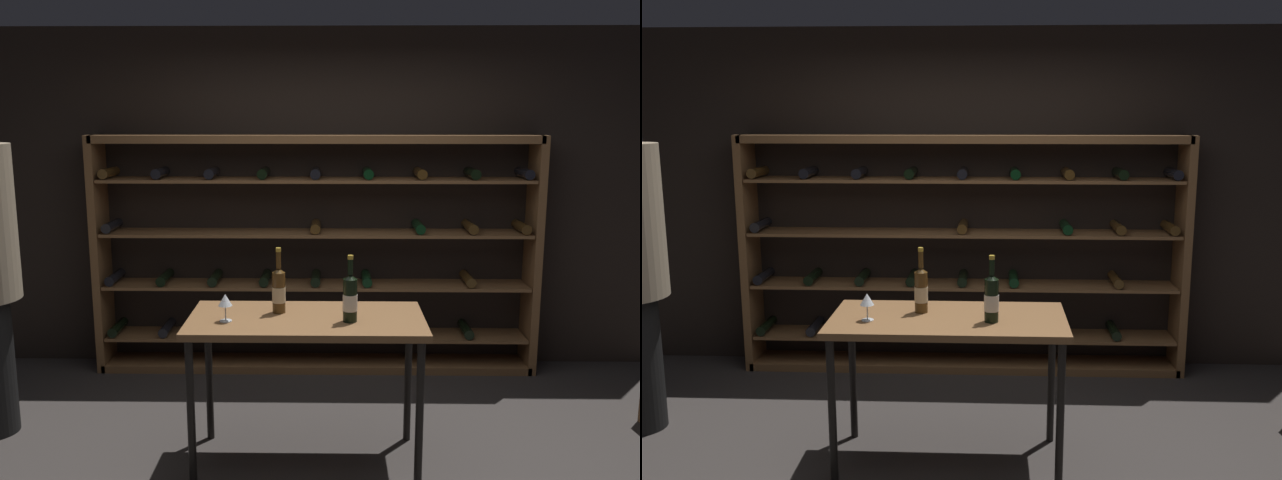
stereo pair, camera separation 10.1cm
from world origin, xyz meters
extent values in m
cube|color=black|center=(0.00, 1.92, 1.32)|extent=(5.36, 0.10, 2.65)
cube|color=brown|center=(-1.81, 1.71, 0.92)|extent=(0.06, 0.32, 1.84)
cube|color=brown|center=(1.55, 1.71, 0.92)|extent=(0.06, 0.32, 1.84)
cube|color=brown|center=(-0.13, 1.71, 1.81)|extent=(3.35, 0.32, 0.06)
cube|color=brown|center=(-0.13, 1.71, 0.03)|extent=(3.35, 0.32, 0.06)
cube|color=brown|center=(-0.13, 1.71, 0.27)|extent=(3.27, 0.32, 0.02)
cylinder|color=black|center=(-1.71, 1.71, 0.33)|extent=(0.08, 0.30, 0.08)
cylinder|color=black|center=(-1.31, 1.71, 0.33)|extent=(0.08, 0.30, 0.08)
cylinder|color=black|center=(-0.92, 1.71, 0.33)|extent=(0.08, 0.30, 0.08)
cylinder|color=black|center=(-0.53, 1.71, 0.33)|extent=(0.08, 0.30, 0.08)
cylinder|color=black|center=(-0.13, 1.71, 0.33)|extent=(0.08, 0.30, 0.08)
cylinder|color=black|center=(0.66, 1.71, 0.33)|extent=(0.08, 0.30, 0.08)
cylinder|color=black|center=(1.05, 1.71, 0.33)|extent=(0.08, 0.30, 0.08)
cube|color=brown|center=(-0.13, 1.71, 0.68)|extent=(3.27, 0.32, 0.02)
cylinder|color=black|center=(-1.71, 1.71, 0.74)|extent=(0.08, 0.30, 0.08)
cylinder|color=black|center=(-1.31, 1.71, 0.74)|extent=(0.08, 0.30, 0.08)
cylinder|color=black|center=(-0.92, 1.71, 0.74)|extent=(0.08, 0.30, 0.08)
cylinder|color=black|center=(-0.53, 1.71, 0.74)|extent=(0.08, 0.30, 0.08)
cylinder|color=black|center=(-0.13, 1.71, 0.74)|extent=(0.08, 0.30, 0.08)
cylinder|color=black|center=(0.26, 1.71, 0.74)|extent=(0.08, 0.30, 0.08)
cylinder|color=#4C3314|center=(1.05, 1.71, 0.74)|extent=(0.08, 0.30, 0.08)
cube|color=brown|center=(-0.13, 1.71, 1.09)|extent=(3.27, 0.32, 0.02)
cylinder|color=black|center=(-1.71, 1.71, 1.15)|extent=(0.08, 0.30, 0.08)
cylinder|color=#4C3314|center=(-0.13, 1.71, 1.15)|extent=(0.08, 0.30, 0.08)
cylinder|color=black|center=(0.66, 1.71, 1.15)|extent=(0.08, 0.30, 0.08)
cylinder|color=#4C3314|center=(1.05, 1.71, 1.15)|extent=(0.08, 0.30, 0.08)
cylinder|color=#4C3314|center=(1.45, 1.71, 1.15)|extent=(0.08, 0.30, 0.08)
cube|color=brown|center=(-0.13, 1.71, 1.50)|extent=(3.27, 0.32, 0.02)
cylinder|color=#4C3314|center=(-1.71, 1.71, 1.56)|extent=(0.08, 0.30, 0.08)
cylinder|color=black|center=(-1.31, 1.71, 1.56)|extent=(0.08, 0.30, 0.08)
cylinder|color=black|center=(-0.92, 1.71, 1.56)|extent=(0.08, 0.30, 0.08)
cylinder|color=black|center=(-0.53, 1.71, 1.56)|extent=(0.08, 0.30, 0.08)
cylinder|color=black|center=(-0.13, 1.71, 1.56)|extent=(0.08, 0.30, 0.08)
cylinder|color=black|center=(0.26, 1.71, 1.56)|extent=(0.08, 0.30, 0.08)
cylinder|color=#4C3314|center=(0.66, 1.71, 1.56)|extent=(0.08, 0.30, 0.08)
cylinder|color=black|center=(1.05, 1.71, 1.56)|extent=(0.08, 0.30, 0.08)
cylinder|color=black|center=(1.45, 1.71, 1.56)|extent=(0.08, 0.30, 0.08)
cube|color=brown|center=(-0.15, 0.24, 0.86)|extent=(1.32, 0.64, 0.04)
cylinder|color=black|center=(-0.76, -0.04, 0.42)|extent=(0.04, 0.04, 0.84)
cylinder|color=black|center=(0.46, -0.04, 0.42)|extent=(0.04, 0.04, 0.84)
cylinder|color=black|center=(-0.76, 0.51, 0.42)|extent=(0.04, 0.04, 0.84)
cylinder|color=black|center=(0.46, 0.51, 0.42)|extent=(0.04, 0.04, 0.84)
cylinder|color=#4C3314|center=(-0.31, 0.32, 1.00)|extent=(0.07, 0.07, 0.24)
cone|color=#4C3314|center=(-0.31, 0.32, 1.13)|extent=(0.07, 0.07, 0.03)
cylinder|color=#4C3314|center=(-0.31, 0.32, 1.19)|extent=(0.03, 0.03, 0.10)
cylinder|color=#B7932D|center=(-0.31, 0.32, 1.25)|extent=(0.03, 0.03, 0.02)
cylinder|color=#C6B28C|center=(-0.31, 0.32, 0.98)|extent=(0.08, 0.08, 0.09)
cylinder|color=black|center=(0.09, 0.16, 1.00)|extent=(0.08, 0.08, 0.24)
cone|color=black|center=(0.09, 0.16, 1.13)|extent=(0.08, 0.08, 0.03)
cylinder|color=black|center=(0.09, 0.16, 1.18)|extent=(0.03, 0.03, 0.09)
cylinder|color=#B7932D|center=(0.09, 0.16, 1.24)|extent=(0.03, 0.03, 0.02)
cylinder|color=silver|center=(0.09, 0.16, 0.98)|extent=(0.08, 0.08, 0.09)
cylinder|color=silver|center=(-0.59, 0.15, 0.88)|extent=(0.07, 0.07, 0.00)
cylinder|color=silver|center=(-0.59, 0.15, 0.92)|extent=(0.01, 0.01, 0.08)
cone|color=silver|center=(-0.59, 0.15, 1.00)|extent=(0.08, 0.08, 0.07)
cylinder|color=#590A14|center=(-0.59, 0.15, 0.98)|extent=(0.04, 0.04, 0.02)
camera|label=1|loc=(-0.02, -3.38, 2.00)|focal=37.69mm
camera|label=2|loc=(0.08, -3.38, 2.00)|focal=37.69mm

